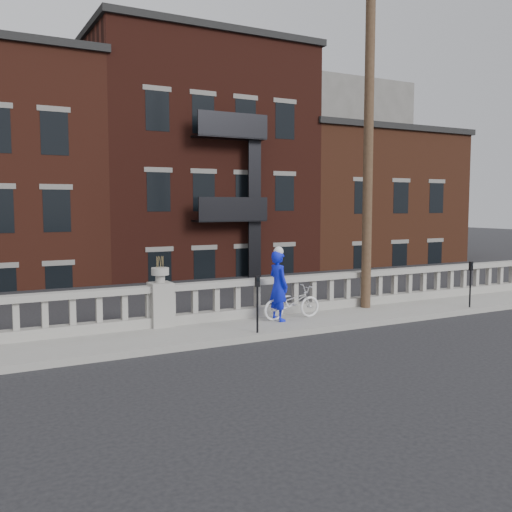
{
  "coord_description": "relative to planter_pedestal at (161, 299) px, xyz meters",
  "views": [
    {
      "loc": [
        -4.52,
        -9.57,
        3.18
      ],
      "look_at": [
        2.3,
        3.2,
        1.87
      ],
      "focal_mm": 40.0,
      "sensor_mm": 36.0,
      "label": 1
    }
  ],
  "objects": [
    {
      "name": "parking_meter_d",
      "position": [
        1.78,
        -1.8,
        0.17
      ],
      "size": [
        0.1,
        0.09,
        1.36
      ],
      "color": "black",
      "rests_on": "sidewalk"
    },
    {
      "name": "cyclist",
      "position": [
        2.94,
        -0.79,
        0.24
      ],
      "size": [
        0.49,
        0.7,
        1.84
      ],
      "primitive_type": "imported",
      "rotation": [
        0.0,
        0.0,
        1.65
      ],
      "color": "#0E1AD4",
      "rests_on": "sidewalk"
    },
    {
      "name": "sidewalk",
      "position": [
        0.0,
        -0.95,
        -0.76
      ],
      "size": [
        32.0,
        2.2,
        0.15
      ],
      "primitive_type": "cube",
      "color": "gray",
      "rests_on": "ground"
    },
    {
      "name": "parking_meter_e",
      "position": [
        8.93,
        -1.8,
        0.17
      ],
      "size": [
        0.1,
        0.09,
        1.36
      ],
      "color": "black",
      "rests_on": "sidewalk"
    },
    {
      "name": "balustrade",
      "position": [
        0.0,
        0.0,
        -0.19
      ],
      "size": [
        28.0,
        0.34,
        1.03
      ],
      "color": "gray",
      "rests_on": "sidewalk"
    },
    {
      "name": "bicycle",
      "position": [
        3.38,
        -0.77,
        -0.24
      ],
      "size": [
        1.68,
        0.61,
        0.88
      ],
      "primitive_type": "imported",
      "rotation": [
        0.0,
        0.0,
        1.55
      ],
      "color": "white",
      "rests_on": "sidewalk"
    },
    {
      "name": "lower_level",
      "position": [
        0.56,
        19.09,
        1.8
      ],
      "size": [
        80.0,
        44.0,
        20.8
      ],
      "color": "#605E59",
      "rests_on": "ground"
    },
    {
      "name": "planter_pedestal",
      "position": [
        0.0,
        0.0,
        0.0
      ],
      "size": [
        0.55,
        0.55,
        1.76
      ],
      "color": "gray",
      "rests_on": "sidewalk"
    },
    {
      "name": "ground",
      "position": [
        0.0,
        -3.95,
        -0.83
      ],
      "size": [
        120.0,
        120.0,
        0.0
      ],
      "primitive_type": "plane",
      "color": "black",
      "rests_on": "ground"
    },
    {
      "name": "utility_pole",
      "position": [
        6.2,
        -0.35,
        4.41
      ],
      "size": [
        1.6,
        0.28,
        10.0
      ],
      "color": "#422D1E",
      "rests_on": "sidewalk"
    }
  ]
}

